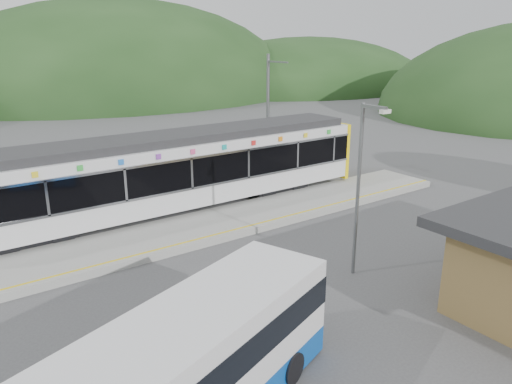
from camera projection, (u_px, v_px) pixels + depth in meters
ground at (256, 255)px, 18.87m from camera, size 120.00×120.00×0.00m
hills at (293, 192)px, 26.42m from camera, size 146.00×149.00×26.00m
platform at (212, 225)px, 21.39m from camera, size 26.00×3.20×0.30m
yellow_line at (228, 231)px, 20.33m from camera, size 26.00×0.10×0.01m
train at (167, 172)px, 22.52m from camera, size 20.44×3.01×3.74m
catenary_mast_east at (268, 115)px, 28.33m from camera, size 0.18×1.80×7.00m
lamp_post at (362, 176)px, 16.29m from camera, size 0.35×1.04×5.91m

